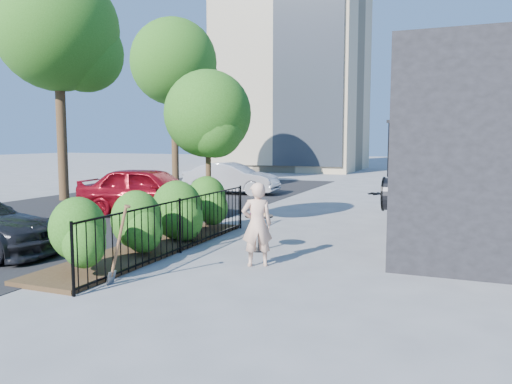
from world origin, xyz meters
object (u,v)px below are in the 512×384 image
at_px(woman, 257,224).
at_px(shovel, 117,249).
at_px(street_tree_far, 174,67).
at_px(car_red, 150,191).
at_px(patio_tree, 209,119).
at_px(street_tree_near, 58,37).
at_px(cafe_table, 259,226).
at_px(car_silver, 231,178).

relative_size(woman, shovel, 1.15).
relative_size(street_tree_far, car_red, 1.92).
xyz_separation_m(patio_tree, woman, (2.53, -3.14, -2.01)).
relative_size(street_tree_near, woman, 5.50).
bearing_deg(shovel, street_tree_near, 136.41).
bearing_deg(street_tree_near, car_red, -21.49).
height_order(patio_tree, car_red, patio_tree).
height_order(street_tree_near, shovel, street_tree_near).
distance_m(street_tree_near, woman, 13.10).
xyz_separation_m(patio_tree, car_red, (-2.61, 1.20, -2.03)).
distance_m(street_tree_far, cafe_table, 17.31).
bearing_deg(shovel, cafe_table, 69.76).
height_order(cafe_table, car_red, car_red).
xyz_separation_m(woman, shovel, (-1.55, -1.93, -0.18)).
bearing_deg(patio_tree, car_red, 155.38).
xyz_separation_m(shovel, car_red, (-3.59, 6.26, 0.16)).
bearing_deg(street_tree_far, car_red, -63.03).
height_order(shovel, car_silver, car_silver).
relative_size(street_tree_far, woman, 5.50).
bearing_deg(shovel, patio_tree, 100.98).
distance_m(woman, shovel, 2.48).
height_order(woman, car_red, woman).
bearing_deg(cafe_table, patio_tree, 136.95).
relative_size(woman, car_red, 0.35).
bearing_deg(cafe_table, woman, -70.26).
distance_m(street_tree_near, cafe_table, 12.35).
bearing_deg(street_tree_near, cafe_table, -27.81).
relative_size(cafe_table, car_red, 0.18).
relative_size(street_tree_far, cafe_table, 10.70).
bearing_deg(street_tree_near, street_tree_far, 90.00).
distance_m(cafe_table, car_red, 5.70).
xyz_separation_m(street_tree_near, car_red, (5.09, -2.00, -5.18)).
height_order(patio_tree, woman, patio_tree).
bearing_deg(patio_tree, woman, -51.05).
bearing_deg(shovel, woman, 51.18).
height_order(street_tree_far, car_silver, street_tree_far).
bearing_deg(street_tree_far, patio_tree, -55.49).
bearing_deg(woman, patio_tree, -79.70).
distance_m(street_tree_near, car_red, 7.54).
relative_size(street_tree_near, shovel, 6.35).
height_order(patio_tree, street_tree_far, street_tree_far).
height_order(street_tree_near, cafe_table, street_tree_near).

